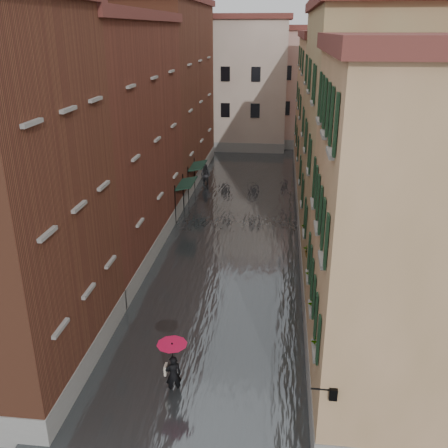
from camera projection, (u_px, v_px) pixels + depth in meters
The scene contains 15 objects.
ground at pixel (207, 345), 20.48m from camera, with size 120.00×120.00×0.00m, color slate.
floodwater at pixel (236, 227), 32.47m from camera, with size 10.00×60.00×0.20m, color #414648.
building_left_mid at pixel (103, 144), 27.27m from camera, with size 6.00×14.00×12.50m, color #602B1E.
building_left_far at pixel (164, 96), 40.87m from camera, with size 6.00×16.00×14.00m, color brown.
building_right_near at pixel (414, 244), 15.79m from camera, with size 6.00×8.00×11.50m, color #9C7C50.
building_right_mid at pixel (365, 146), 25.69m from camera, with size 6.00×14.00×13.00m, color #9C8E5E.
building_right_far at pixel (336, 114), 39.84m from camera, with size 6.00×16.00×11.50m, color #9C7C50.
building_end_cream at pixel (230, 85), 53.58m from camera, with size 12.00×9.00×13.00m, color beige.
building_end_pink at pixel (313, 89), 54.65m from camera, with size 10.00×9.00×12.00m, color tan.
awning_near at pixel (186, 185), 33.15m from camera, with size 1.09×2.77×2.80m.
awning_far at pixel (197, 167), 37.45m from camera, with size 1.09×2.78×2.80m.
wall_lantern at pixel (332, 393), 13.37m from camera, with size 0.71×0.22×0.35m.
window_planters at pixel (313, 268), 19.24m from camera, with size 0.59×10.40×0.84m.
pedestrian_main at pixel (173, 362), 17.32m from camera, with size 1.07×1.07×2.06m.
pedestrian_far at pixel (206, 175), 40.80m from camera, with size 0.90×0.70×1.85m, color black.
Camera 1 is at (2.67, -17.06, 12.12)m, focal length 40.00 mm.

